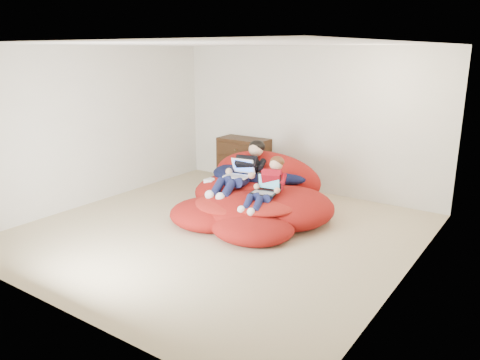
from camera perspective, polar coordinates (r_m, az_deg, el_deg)
The scene contains 9 objects.
room_shell at distance 6.46m, azimuth -2.52°, elevation -4.45°, with size 5.10×5.10×2.77m.
dresser at distance 8.78m, azimuth 0.45°, elevation 2.38°, with size 0.95×0.53×0.85m.
beanbag_pile at distance 7.13m, azimuth 1.75°, elevation -2.16°, with size 2.42×2.38×0.91m.
cream_pillow at distance 7.89m, azimuth 1.55°, elevation 2.30°, with size 0.40×0.26×0.26m, color beige.
older_boy at distance 7.20m, azimuth 0.49°, elevation 1.45°, with size 0.45×1.30×0.71m.
younger_boy at distance 6.59m, azimuth 3.45°, elevation -0.44°, with size 0.37×0.95×0.65m.
laptop_white at distance 7.12m, azimuth -0.05°, elevation 1.03°, with size 0.40×0.41×0.25m.
laptop_black at distance 6.57m, azimuth 3.22°, elevation -0.96°, with size 0.39×0.33×0.26m.
power_adapter at distance 7.45m, azimuth -3.58°, elevation -0.11°, with size 0.16×0.16×0.06m, color white.
Camera 1 is at (3.68, -4.82, 2.43)m, focal length 35.00 mm.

